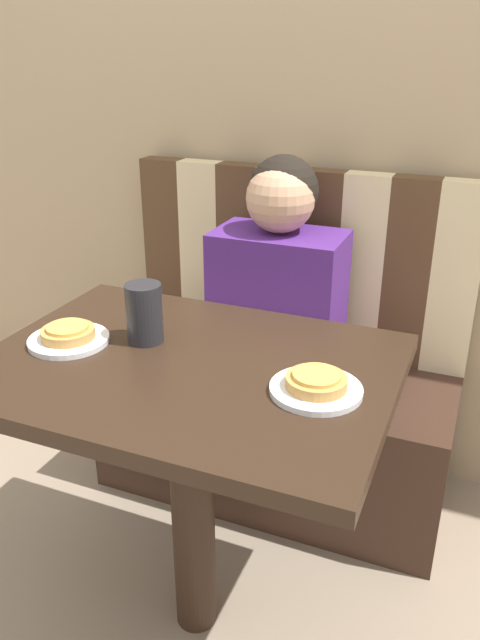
# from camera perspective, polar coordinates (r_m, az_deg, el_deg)

# --- Properties ---
(ground_plane) EXTENTS (12.00, 12.00, 0.00)m
(ground_plane) POSITION_cam_1_polar(r_m,az_deg,el_deg) (1.74, -3.95, -25.41)
(ground_plane) COLOR gray
(wall_back) EXTENTS (7.00, 0.05, 2.60)m
(wall_back) POSITION_cam_1_polar(r_m,az_deg,el_deg) (1.93, 6.99, 23.12)
(wall_back) COLOR tan
(wall_back) RESTS_ON ground_plane
(booth_seat) EXTENTS (1.06, 0.45, 0.42)m
(booth_seat) POSITION_cam_1_polar(r_m,az_deg,el_deg) (2.00, 3.16, -9.85)
(booth_seat) COLOR #382319
(booth_seat) RESTS_ON ground_plane
(booth_backrest) EXTENTS (1.06, 0.07, 0.57)m
(booth_backrest) POSITION_cam_1_polar(r_m,az_deg,el_deg) (1.94, 5.39, 5.39)
(booth_backrest) COLOR #4C331E
(booth_backrest) RESTS_ON booth_seat
(dining_table) EXTENTS (0.84, 0.63, 0.73)m
(dining_table) POSITION_cam_1_polar(r_m,az_deg,el_deg) (1.34, -4.69, -8.20)
(dining_table) COLOR black
(dining_table) RESTS_ON ground_plane
(person) EXTENTS (0.36, 0.23, 0.63)m
(person) POSITION_cam_1_polar(r_m,az_deg,el_deg) (1.77, 3.57, 4.24)
(person) COLOR #4C237A
(person) RESTS_ON booth_seat
(plate_left) EXTENTS (0.17, 0.17, 0.01)m
(plate_left) POSITION_cam_1_polar(r_m,az_deg,el_deg) (1.41, -15.38, -1.78)
(plate_left) COLOR white
(plate_left) RESTS_ON dining_table
(plate_right) EXTENTS (0.17, 0.17, 0.01)m
(plate_right) POSITION_cam_1_polar(r_m,az_deg,el_deg) (1.18, 6.96, -6.33)
(plate_right) COLOR white
(plate_right) RESTS_ON dining_table
(pizza_left) EXTENTS (0.12, 0.12, 0.03)m
(pizza_left) POSITION_cam_1_polar(r_m,az_deg,el_deg) (1.40, -15.46, -1.08)
(pizza_left) COLOR #C68E47
(pizza_left) RESTS_ON plate_left
(pizza_right) EXTENTS (0.12, 0.12, 0.03)m
(pizza_right) POSITION_cam_1_polar(r_m,az_deg,el_deg) (1.17, 7.00, -5.54)
(pizza_right) COLOR #C68E47
(pizza_right) RESTS_ON plate_right
(drinking_cup) EXTENTS (0.08, 0.08, 0.13)m
(drinking_cup) POSITION_cam_1_polar(r_m,az_deg,el_deg) (1.36, -8.74, 0.63)
(drinking_cup) COLOR #232328
(drinking_cup) RESTS_ON dining_table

